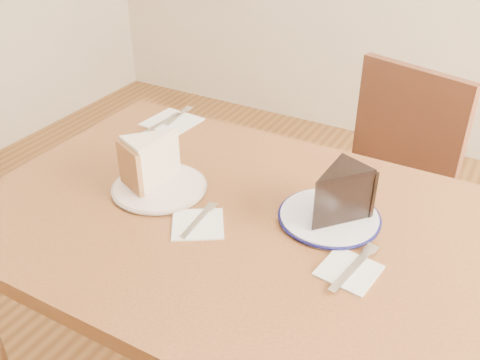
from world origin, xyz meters
The scene contains 13 objects.
table centered at (0.00, 0.00, 0.65)m, with size 1.20×0.80×0.75m.
chair_far centered at (0.15, 0.62, 0.49)m, with size 0.55×0.55×0.89m.
plate_cream centered at (-0.22, 0.00, 0.76)m, with size 0.22×0.22×0.01m, color silver.
plate_navy centered at (0.17, 0.09, 0.76)m, with size 0.21×0.21×0.01m, color white.
carrot_cake centered at (-0.24, 0.02, 0.82)m, with size 0.09×0.13×0.11m, color #F2E6C8, non-canonical shape.
chocolate_cake centered at (0.19, 0.08, 0.82)m, with size 0.09×0.13×0.11m, color black, non-canonical shape.
napkin_cream centered at (-0.07, -0.07, 0.75)m, with size 0.11×0.11×0.00m, color white.
napkin_navy centered at (0.27, -0.05, 0.75)m, with size 0.10×0.10×0.00m, color white.
napkin_spare centered at (-0.41, 0.32, 0.75)m, with size 0.14×0.14×0.00m, color white.
fork_cream centered at (-0.07, -0.06, 0.76)m, with size 0.01×0.14×0.00m, color silver.
knife_navy centered at (0.28, -0.04, 0.76)m, with size 0.02×0.17×0.00m, color silver.
fork_spare centered at (-0.41, 0.35, 0.76)m, with size 0.01×0.14×0.00m, color silver.
knife_spare centered at (-0.43, 0.29, 0.76)m, with size 0.01×0.16×0.00m, color silver.
Camera 1 is at (0.47, -0.83, 1.44)m, focal length 40.00 mm.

